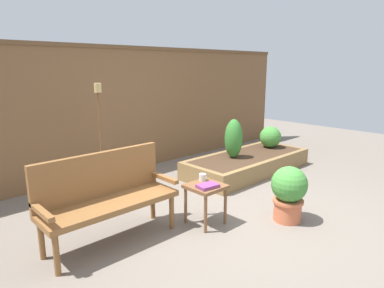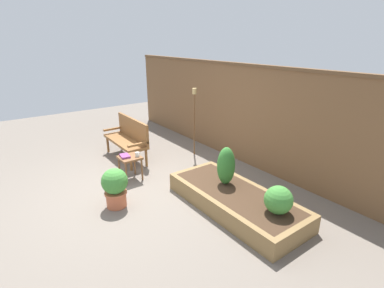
{
  "view_description": "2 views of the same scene",
  "coord_description": "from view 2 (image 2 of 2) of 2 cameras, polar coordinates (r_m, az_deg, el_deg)",
  "views": [
    {
      "loc": [
        -3.05,
        -2.46,
        1.82
      ],
      "look_at": [
        0.27,
        1.08,
        0.7
      ],
      "focal_mm": 31.64,
      "sensor_mm": 36.0,
      "label": 1
    },
    {
      "loc": [
        4.52,
        -1.96,
        2.62
      ],
      "look_at": [
        0.48,
        0.99,
        0.82
      ],
      "focal_mm": 27.14,
      "sensor_mm": 36.0,
      "label": 2
    }
  ],
  "objects": [
    {
      "name": "potted_boxwood",
      "position": [
        4.93,
        -14.89,
        -7.98
      ],
      "size": [
        0.43,
        0.43,
        0.67
      ],
      "color": "#C66642",
      "rests_on": "ground_plane"
    },
    {
      "name": "shrub_near_bench",
      "position": [
        4.89,
        6.7,
        -4.28
      ],
      "size": [
        0.3,
        0.3,
        0.66
      ],
      "color": "brown",
      "rests_on": "raised_planter_bed"
    },
    {
      "name": "shrub_far_corner",
      "position": [
        4.31,
        16.63,
        -10.49
      ],
      "size": [
        0.4,
        0.4,
        0.4
      ],
      "color": "brown",
      "rests_on": "raised_planter_bed"
    },
    {
      "name": "ground_plane",
      "position": [
        5.57,
        -11.32,
        -8.6
      ],
      "size": [
        14.0,
        14.0,
        0.0
      ],
      "primitive_type": "plane",
      "color": "#70665B"
    },
    {
      "name": "tiki_torch",
      "position": [
        6.71,
        0.47,
        6.77
      ],
      "size": [
        0.1,
        0.1,
        1.59
      ],
      "color": "brown",
      "rests_on": "ground_plane"
    },
    {
      "name": "side_table",
      "position": [
        5.78,
        -12.1,
        -3.21
      ],
      "size": [
        0.4,
        0.4,
        0.48
      ],
      "color": "brown",
      "rests_on": "ground_plane"
    },
    {
      "name": "book_on_table",
      "position": [
        5.76,
        -13.06,
        -2.31
      ],
      "size": [
        0.25,
        0.19,
        0.04
      ],
      "primitive_type": "cube",
      "rotation": [
        0.0,
        0.0,
        -0.13
      ],
      "color": "#7F3875",
      "rests_on": "side_table"
    },
    {
      "name": "raised_planter_bed",
      "position": [
        4.87,
        8.42,
        -10.85
      ],
      "size": [
        2.4,
        1.0,
        0.3
      ],
      "color": "olive",
      "rests_on": "ground_plane"
    },
    {
      "name": "fence_back",
      "position": [
        6.59,
        8.93,
        6.21
      ],
      "size": [
        8.4,
        0.14,
        2.16
      ],
      "color": "brown",
      "rests_on": "ground_plane"
    },
    {
      "name": "garden_bench",
      "position": [
        6.79,
        -12.34,
        1.58
      ],
      "size": [
        1.44,
        0.48,
        0.94
      ],
      "color": "brown",
      "rests_on": "ground_plane"
    },
    {
      "name": "cup_on_table",
      "position": [
        5.72,
        -10.7,
        -2.02
      ],
      "size": [
        0.12,
        0.08,
        0.09
      ],
      "color": "silver",
      "rests_on": "side_table"
    }
  ]
}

